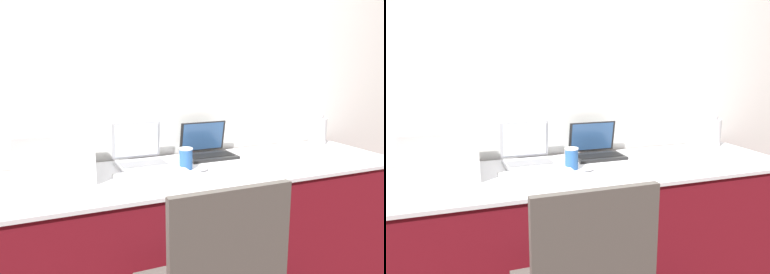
# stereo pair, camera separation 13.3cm
# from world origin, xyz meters

# --- Properties ---
(wall_back) EXTENTS (8.00, 0.05, 2.60)m
(wall_back) POSITION_xyz_m (0.00, 0.77, 1.30)
(wall_back) COLOR silver
(wall_back) RESTS_ON ground_plane
(table) EXTENTS (2.32, 0.73, 0.74)m
(table) POSITION_xyz_m (0.00, 0.35, 0.37)
(table) COLOR maroon
(table) RESTS_ON ground_plane
(printer) EXTENTS (0.37, 0.36, 0.26)m
(printer) POSITION_xyz_m (-0.85, 0.46, 0.88)
(printer) COLOR silver
(printer) RESTS_ON table
(laptop_left) EXTENTS (0.30, 0.27, 0.24)m
(laptop_left) POSITION_xyz_m (-0.36, 0.58, 0.79)
(laptop_left) COLOR #B7B7BC
(laptop_left) RESTS_ON table
(laptop_right) EXTENTS (0.31, 0.25, 0.22)m
(laptop_right) POSITION_xyz_m (0.09, 0.60, 0.79)
(laptop_right) COLOR black
(laptop_right) RESTS_ON table
(external_keyboard) EXTENTS (0.40, 0.15, 0.02)m
(external_keyboard) POSITION_xyz_m (-0.37, 0.31, 0.75)
(external_keyboard) COLOR silver
(external_keyboard) RESTS_ON table
(coffee_cup) EXTENTS (0.08, 0.08, 0.12)m
(coffee_cup) POSITION_xyz_m (-0.15, 0.38, 0.80)
(coffee_cup) COLOR #285699
(coffee_cup) RESTS_ON table
(mouse) EXTENTS (0.06, 0.05, 0.04)m
(mouse) POSITION_xyz_m (-0.08, 0.30, 0.76)
(mouse) COLOR silver
(mouse) RESTS_ON table
(metal_pitcher) EXTENTS (0.12, 0.12, 0.24)m
(metal_pitcher) POSITION_xyz_m (0.99, 0.61, 0.84)
(metal_pitcher) COLOR silver
(metal_pitcher) RESTS_ON table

